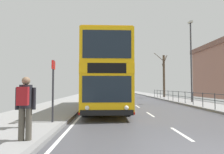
{
  "coord_description": "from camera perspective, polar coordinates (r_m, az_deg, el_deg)",
  "views": [
    {
      "loc": [
        -2.53,
        -4.25,
        1.59
      ],
      "look_at": [
        -2.2,
        7.78,
        2.18
      ],
      "focal_mm": 32.26,
      "sensor_mm": 36.0,
      "label": 1
    }
  ],
  "objects": [
    {
      "name": "pedestrian_with_backpack",
      "position": [
        7.89,
        -23.37,
        -5.99
      ],
      "size": [
        0.55,
        0.54,
        1.67
      ],
      "color": "#4C473D",
      "rests_on": "ground"
    },
    {
      "name": "pedestrian_companion",
      "position": [
        5.98,
        -23.4,
        -6.79
      ],
      "size": [
        0.55,
        0.55,
        1.73
      ],
      "color": "#4C473D",
      "rests_on": "ground"
    },
    {
      "name": "bare_tree_far_00",
      "position": [
        30.71,
        14.48,
        0.68
      ],
      "size": [
        2.13,
        3.33,
        6.69
      ],
      "color": "#4C3D2D",
      "rests_on": "ground"
    },
    {
      "name": "bus_stop_sign_near",
      "position": [
        8.72,
        -16.36,
        -1.81
      ],
      "size": [
        0.08,
        0.44,
        2.57
      ],
      "color": "#2D2D33",
      "rests_on": "ground"
    },
    {
      "name": "street_lamp_far_side",
      "position": [
        20.99,
        21.49,
        5.82
      ],
      "size": [
        0.28,
        0.6,
        7.85
      ],
      "color": "#38383D",
      "rests_on": "ground"
    },
    {
      "name": "pedestrian_railing_far_kerb",
      "position": [
        17.55,
        21.97,
        -5.11
      ],
      "size": [
        0.05,
        26.29,
        1.04
      ],
      "color": "#2D3338",
      "rests_on": "ground"
    },
    {
      "name": "double_decker_bus_main",
      "position": [
        14.15,
        -1.78,
        0.12
      ],
      "size": [
        2.79,
        10.59,
        4.43
      ],
      "color": "#F4B20F",
      "rests_on": "ground"
    }
  ]
}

